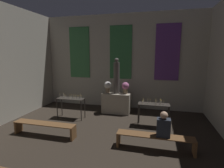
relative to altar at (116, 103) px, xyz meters
name	(u,v)px	position (x,y,z in m)	size (l,w,h in m)	color
wall_back	(121,61)	(0.00, 0.97, 1.84)	(7.94, 0.16, 4.54)	#B2AD9E
altar	(116,103)	(0.00, 0.00, 0.00)	(1.25, 0.62, 0.91)	#ADA38E
statue	(116,77)	(0.00, 0.00, 1.20)	(0.27, 0.27, 1.58)	#5B5651
flower_vase_left	(108,86)	(-0.41, 0.00, 0.76)	(0.33, 0.33, 0.52)	#937A5B
flower_vase_right	(125,87)	(0.41, 0.00, 0.76)	(0.33, 0.33, 0.52)	#937A5B
candle_rack_left	(71,101)	(-1.67, -1.16, 0.27)	(1.13, 0.43, 1.05)	#332D28
candle_rack_right	(154,107)	(1.67, -1.16, 0.27)	(1.13, 0.43, 1.05)	#332D28
pew_back_left	(44,126)	(-1.75, -2.85, -0.13)	(2.11, 0.36, 0.43)	brown
pew_back_right	(155,139)	(1.75, -2.85, -0.13)	(2.11, 0.36, 0.43)	brown
person_seated	(163,126)	(1.96, -2.85, 0.29)	(0.36, 0.24, 0.70)	#282D38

